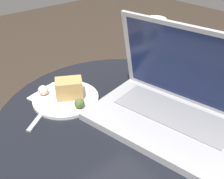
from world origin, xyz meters
name	(u,v)px	position (x,y,z in m)	size (l,w,h in m)	color
table	(124,155)	(0.00, 0.00, 0.41)	(0.66, 0.66, 0.56)	#9E9EA3
napkin	(59,98)	(-0.18, -0.09, 0.56)	(0.17, 0.14, 0.00)	white
laptop	(173,104)	(0.09, 0.07, 0.60)	(0.40, 0.29, 0.24)	#B2B2B7
beer_glass	(153,52)	(-0.07, 0.17, 0.66)	(0.06, 0.06, 0.20)	gold
snack_plate	(67,95)	(-0.16, -0.08, 0.57)	(0.18, 0.18, 0.06)	white
fork	(47,107)	(-0.16, -0.14, 0.56)	(0.11, 0.15, 0.00)	#B2B2B7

